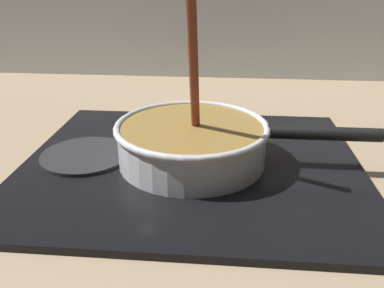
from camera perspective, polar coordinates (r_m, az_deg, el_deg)
The scene contains 5 objects.
ground at distance 0.54m, azimuth -1.69°, elevation -13.41°, with size 2.40×1.60×0.04m, color #9E8466.
hob_plate at distance 0.67m, azimuth -0.00°, elevation -2.90°, with size 0.56×0.48×0.01m, color black.
burner_ring at distance 0.67m, azimuth -0.00°, elevation -2.14°, with size 0.19×0.19×0.01m, color #592D0C.
spare_burner at distance 0.71m, azimuth -15.03°, elevation -1.55°, with size 0.15×0.15×0.01m, color #262628.
cooking_pan at distance 0.65m, azimuth 0.22°, elevation 0.46°, with size 0.43×0.25×0.29m.
Camera 1 is at (0.05, -0.43, 0.31)m, focal length 37.25 mm.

